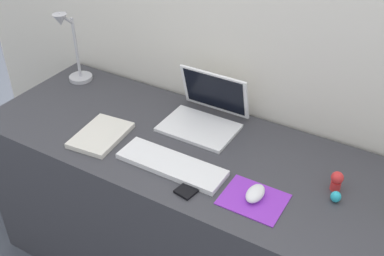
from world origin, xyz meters
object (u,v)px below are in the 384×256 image
(keyboard, at_px, (171,164))
(toy_figurine_cyan, at_px, (336,197))
(toy_figurine_red, at_px, (337,180))
(laptop, at_px, (206,112))
(desk_lamp, at_px, (72,50))
(cell_phone, at_px, (192,186))
(mouse, at_px, (255,193))
(notebook_pad, at_px, (101,135))

(keyboard, height_order, toy_figurine_cyan, toy_figurine_cyan)
(keyboard, xyz_separation_m, toy_figurine_red, (0.55, 0.18, 0.03))
(laptop, xyz_separation_m, desk_lamp, (-0.70, -0.01, 0.11))
(desk_lamp, xyz_separation_m, toy_figurine_cyan, (1.30, -0.18, -0.15))
(laptop, relative_size, toy_figurine_red, 4.08)
(cell_phone, xyz_separation_m, desk_lamp, (-0.86, 0.36, 0.16))
(cell_phone, distance_m, toy_figurine_red, 0.49)
(laptop, distance_m, desk_lamp, 0.71)
(desk_lamp, bearing_deg, cell_phone, -23.00)
(mouse, height_order, notebook_pad, mouse)
(laptop, bearing_deg, desk_lamp, -179.19)
(keyboard, distance_m, toy_figurine_red, 0.58)
(toy_figurine_red, bearing_deg, toy_figurine_cyan, -73.36)
(keyboard, bearing_deg, toy_figurine_cyan, 12.47)
(mouse, relative_size, toy_figurine_cyan, 2.45)
(laptop, bearing_deg, notebook_pad, -135.20)
(notebook_pad, distance_m, toy_figurine_red, 0.91)
(keyboard, distance_m, cell_phone, 0.14)
(notebook_pad, bearing_deg, cell_phone, -14.20)
(desk_lamp, relative_size, toy_figurine_cyan, 9.07)
(desk_lamp, height_order, notebook_pad, desk_lamp)
(mouse, xyz_separation_m, notebook_pad, (-0.67, 0.01, -0.01))
(notebook_pad, relative_size, toy_figurine_red, 3.27)
(keyboard, height_order, cell_phone, keyboard)
(mouse, bearing_deg, desk_lamp, 164.04)
(mouse, relative_size, notebook_pad, 0.40)
(toy_figurine_red, bearing_deg, notebook_pad, -169.18)
(laptop, distance_m, mouse, 0.48)
(laptop, bearing_deg, keyboard, -83.86)
(mouse, bearing_deg, toy_figurine_cyan, 27.65)
(cell_phone, bearing_deg, toy_figurine_red, 39.06)
(cell_phone, relative_size, desk_lamp, 0.36)
(laptop, xyz_separation_m, toy_figurine_cyan, (0.60, -0.19, -0.03))
(toy_figurine_red, bearing_deg, laptop, 167.04)
(desk_lamp, bearing_deg, mouse, -15.96)
(cell_phone, height_order, notebook_pad, notebook_pad)
(cell_phone, bearing_deg, desk_lamp, 166.65)
(laptop, relative_size, notebook_pad, 1.25)
(toy_figurine_red, bearing_deg, desk_lamp, 174.47)
(toy_figurine_red, bearing_deg, cell_phone, -150.59)
(desk_lamp, distance_m, toy_figurine_red, 1.29)
(cell_phone, bearing_deg, laptop, 122.44)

